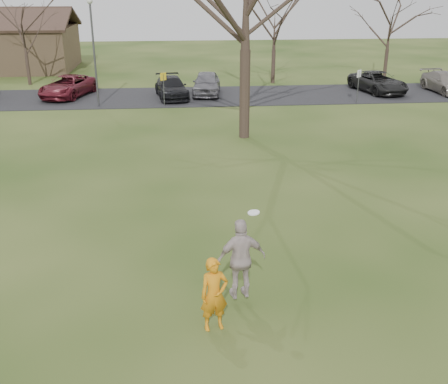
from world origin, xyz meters
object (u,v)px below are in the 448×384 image
(catching_play, at_px, (241,259))
(lamp_post, at_px, (93,40))
(car_3, at_px, (171,87))
(car_4, at_px, (207,83))
(car_7, at_px, (446,82))
(car_6, at_px, (378,82))
(car_2, at_px, (68,86))
(player_defender, at_px, (214,295))

(catching_play, distance_m, lamp_post, 23.04)
(car_3, bearing_deg, car_4, 11.57)
(lamp_post, bearing_deg, car_7, 5.55)
(catching_play, height_order, lamp_post, lamp_post)
(catching_play, bearing_deg, car_3, 93.86)
(car_4, relative_size, lamp_post, 0.70)
(car_3, distance_m, car_6, 14.07)
(car_2, height_order, car_6, car_6)
(lamp_post, bearing_deg, player_defender, -76.78)
(car_3, bearing_deg, car_7, -7.46)
(car_3, distance_m, lamp_post, 5.94)
(car_4, bearing_deg, car_7, 3.39)
(car_7, bearing_deg, lamp_post, -177.70)
(player_defender, height_order, catching_play, catching_play)
(car_2, bearing_deg, car_7, 15.33)
(car_2, xyz_separation_m, car_6, (20.84, -0.35, 0.00))
(player_defender, height_order, car_2, player_defender)
(car_4, relative_size, car_6, 0.89)
(catching_play, bearing_deg, car_7, 55.03)
(car_2, height_order, catching_play, catching_play)
(player_defender, distance_m, car_2, 27.13)
(player_defender, bearing_deg, catching_play, 37.77)
(car_3, xyz_separation_m, car_4, (2.35, 0.82, 0.09))
(car_6, bearing_deg, player_defender, -129.39)
(player_defender, height_order, car_7, player_defender)
(car_2, distance_m, car_6, 20.84)
(player_defender, height_order, car_3, player_defender)
(car_3, height_order, catching_play, catching_play)
(lamp_post, bearing_deg, car_3, 26.26)
(car_3, relative_size, car_6, 0.92)
(player_defender, relative_size, car_6, 0.35)
(player_defender, xyz_separation_m, car_3, (-0.94, 25.11, -0.17))
(car_4, xyz_separation_m, car_7, (16.28, -0.77, -0.08))
(car_3, distance_m, car_7, 18.63)
(player_defender, distance_m, catching_play, 1.17)
(car_7, distance_m, catching_play, 29.65)
(player_defender, distance_m, car_3, 25.13)
(player_defender, relative_size, car_4, 0.40)
(player_defender, relative_size, car_2, 0.35)
(lamp_post, bearing_deg, catching_play, -74.59)
(car_2, bearing_deg, player_defender, -56.22)
(car_2, height_order, car_7, car_2)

